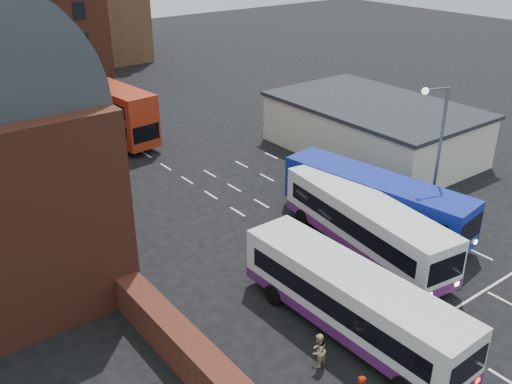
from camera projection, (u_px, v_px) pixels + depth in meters
ground at (375, 298)px, 28.96m from camera, size 180.00×180.00×0.00m
forecourt_wall at (180, 345)px, 24.41m from camera, size 1.20×10.00×1.80m
cream_building at (373, 128)px, 46.31m from camera, size 10.40×16.40×4.25m
castle_keep at (40, 14)px, 77.03m from camera, size 22.00×22.00×12.00m
bus_white_outbound at (351, 298)px, 25.78m from camera, size 3.19×11.98×3.25m
bus_white_inbound at (365, 221)px, 32.34m from camera, size 4.21×12.25×3.27m
bus_blue at (375, 198)px, 34.96m from camera, size 4.59×12.55×3.35m
bus_red_double at (107, 109)px, 49.35m from camera, size 3.99×12.38×4.87m
street_lamp at (436, 145)px, 33.62m from camera, size 1.75×0.76×8.95m
pedestrian_beige at (318, 350)px, 24.23m from camera, size 0.91×0.79×1.62m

